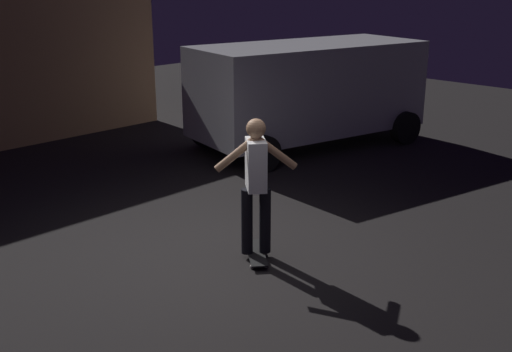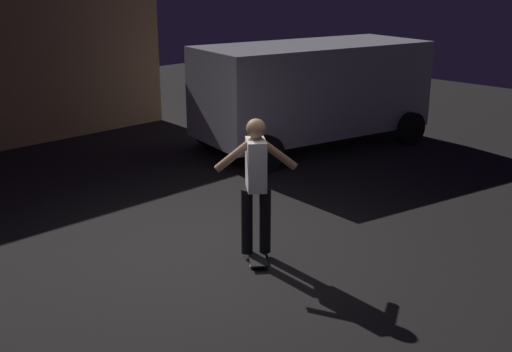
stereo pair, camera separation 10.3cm
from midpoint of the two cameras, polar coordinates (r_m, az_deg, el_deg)
The scene contains 4 objects.
ground_plane at distance 7.76m, azimuth -3.63°, elevation -7.34°, with size 28.00×28.00×0.00m, color black.
parked_van at distance 12.46m, azimuth 4.60°, elevation 7.99°, with size 4.90×3.03×2.03m.
skateboard_ridden at distance 7.71m, azimuth -0.39°, elevation -7.05°, with size 0.64×0.74×0.07m.
skater at distance 7.34m, azimuth -0.40°, elevation -0.10°, with size 0.82×0.68×1.67m.
Camera 1 is at (-4.69, -5.22, 3.32)m, focal length 43.81 mm.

